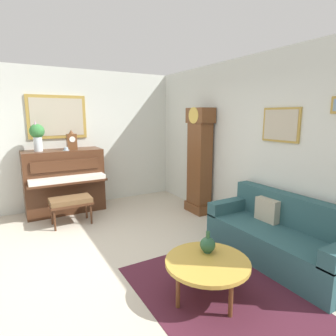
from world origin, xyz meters
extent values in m
cube|color=beige|center=(0.00, 0.00, -0.05)|extent=(6.40, 6.00, 0.10)
cube|color=silver|center=(-2.60, 0.00, 1.40)|extent=(0.10, 4.90, 2.80)
cube|color=#B28E3D|center=(-2.54, -0.11, 1.85)|extent=(0.03, 1.10, 0.84)
cube|color=#BCB299|center=(-2.52, -0.11, 1.85)|extent=(0.01, 0.98, 0.72)
cube|color=silver|center=(0.00, 2.40, 1.40)|extent=(5.30, 0.10, 2.80)
cube|color=#B28E3D|center=(0.75, 2.33, 1.75)|extent=(0.60, 0.03, 0.48)
cube|color=#BCB299|center=(0.75, 2.32, 1.75)|extent=(0.54, 0.01, 0.42)
cube|color=#4C1E2D|center=(1.35, 0.79, 0.00)|extent=(2.10, 1.50, 0.01)
cube|color=#4C2B19|center=(-2.25, -0.11, 0.62)|extent=(0.60, 1.44, 1.23)
cube|color=#4C2B19|center=(-1.82, -0.11, 0.68)|extent=(0.28, 1.38, 0.04)
cube|color=white|center=(-1.82, -0.11, 0.74)|extent=(0.26, 1.32, 0.08)
cube|color=#4C2B19|center=(-1.93, -0.11, 0.98)|extent=(0.03, 1.20, 0.20)
cube|color=#4C2B19|center=(-1.48, -0.15, 0.38)|extent=(0.42, 0.70, 0.04)
cube|color=brown|center=(-1.48, -0.15, 0.44)|extent=(0.40, 0.68, 0.08)
cylinder|color=#4C2B19|center=(-1.32, -0.45, 0.18)|extent=(0.04, 0.04, 0.36)
cylinder|color=#4C2B19|center=(-1.32, 0.15, 0.18)|extent=(0.04, 0.04, 0.36)
cylinder|color=#4C2B19|center=(-1.64, -0.45, 0.18)|extent=(0.04, 0.04, 0.36)
cylinder|color=#4C2B19|center=(-1.64, 0.15, 0.18)|extent=(0.04, 0.04, 0.36)
cube|color=brown|center=(-0.89, 2.16, 0.09)|extent=(0.52, 0.34, 0.18)
cube|color=brown|center=(-0.89, 2.16, 0.89)|extent=(0.44, 0.28, 1.78)
cube|color=brown|center=(-0.89, 2.16, 1.88)|extent=(0.52, 0.32, 0.28)
cylinder|color=gold|center=(-0.89, 2.00, 1.88)|extent=(0.30, 0.02, 0.30)
cylinder|color=gold|center=(-0.89, 2.11, 0.95)|extent=(0.03, 0.03, 0.70)
cube|color=#2D565B|center=(1.15, 1.91, 0.21)|extent=(1.90, 0.80, 0.42)
cube|color=#2D565B|center=(1.15, 2.21, 0.62)|extent=(1.90, 0.20, 0.44)
cube|color=#2D565B|center=(0.29, 1.91, 0.50)|extent=(0.18, 0.80, 0.20)
cube|color=#B7AD93|center=(0.85, 2.05, 0.58)|extent=(0.34, 0.12, 0.32)
cylinder|color=gold|center=(1.28, 0.67, 0.38)|extent=(0.88, 0.88, 0.04)
torus|color=brown|center=(1.28, 0.67, 0.38)|extent=(0.88, 0.88, 0.04)
cylinder|color=brown|center=(1.28, 1.03, 0.18)|extent=(0.04, 0.04, 0.36)
cylinder|color=brown|center=(1.64, 0.67, 0.18)|extent=(0.04, 0.04, 0.36)
cylinder|color=brown|center=(1.28, 0.31, 0.18)|extent=(0.04, 0.04, 0.36)
cylinder|color=brown|center=(0.92, 0.67, 0.18)|extent=(0.04, 0.04, 0.36)
cube|color=brown|center=(-2.23, 0.08, 1.38)|extent=(0.12, 0.18, 0.30)
cylinder|color=white|center=(-2.17, 0.08, 1.43)|extent=(0.01, 0.11, 0.11)
cone|color=brown|center=(-2.23, 0.08, 1.57)|extent=(0.10, 0.10, 0.08)
cylinder|color=silver|center=(-2.23, -0.52, 1.36)|extent=(0.15, 0.15, 0.26)
sphere|color=#387F3D|center=(-2.23, -0.52, 1.60)|extent=(0.26, 0.26, 0.26)
cone|color=#D199B7|center=(-2.20, -0.54, 1.73)|extent=(0.06, 0.06, 0.16)
cylinder|color=#ADC6D6|center=(-2.11, -0.06, 1.23)|extent=(0.12, 0.12, 0.01)
cylinder|color=#ADC6D6|center=(-2.11, -0.06, 1.26)|extent=(0.08, 0.08, 0.06)
cylinder|color=#234C33|center=(1.13, 0.78, 0.41)|extent=(0.09, 0.09, 0.01)
sphere|color=#285638|center=(1.13, 0.78, 0.49)|extent=(0.17, 0.17, 0.17)
cylinder|color=#285638|center=(1.13, 0.78, 0.60)|extent=(0.04, 0.04, 0.08)
camera|label=1|loc=(3.35, -1.02, 1.88)|focal=29.66mm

